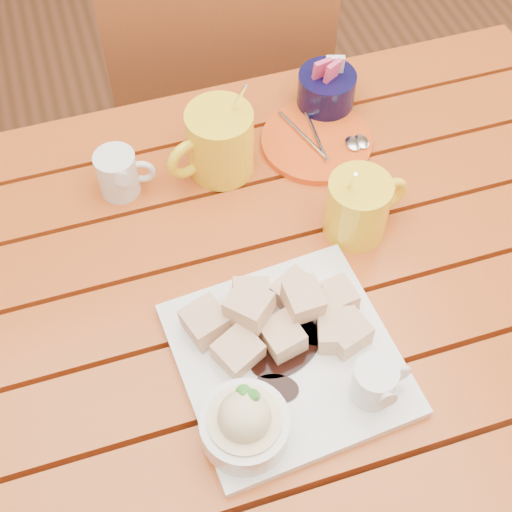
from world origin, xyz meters
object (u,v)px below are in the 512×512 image
object	(u,v)px
orange_saucer	(318,141)
chair_far	(220,103)
coffee_mug_right	(359,206)
coffee_mug_left	(218,142)
dessert_plate	(281,366)
table	(256,321)

from	to	relation	value
orange_saucer	chair_far	bearing A→B (deg)	98.44
coffee_mug_right	orange_saucer	size ratio (longest dim) A/B	0.84
coffee_mug_left	orange_saucer	size ratio (longest dim) A/B	0.95
dessert_plate	chair_far	world-z (taller)	chair_far
orange_saucer	table	bearing A→B (deg)	-127.94
coffee_mug_left	chair_far	size ratio (longest dim) A/B	0.19
dessert_plate	coffee_mug_left	distance (m)	0.36
dessert_plate	coffee_mug_right	bearing A→B (deg)	46.71
coffee_mug_left	chair_far	world-z (taller)	coffee_mug_left
orange_saucer	chair_far	xyz separation A→B (m)	(-0.06, 0.40, -0.26)
table	coffee_mug_left	bearing A→B (deg)	87.55
table	coffee_mug_right	world-z (taller)	coffee_mug_right
coffee_mug_right	orange_saucer	distance (m)	0.18
coffee_mug_left	table	bearing A→B (deg)	-110.86
dessert_plate	chair_far	distance (m)	0.82
chair_far	dessert_plate	bearing A→B (deg)	89.09
dessert_plate	chair_far	xyz separation A→B (m)	(0.13, 0.76, -0.29)
dessert_plate	coffee_mug_right	distance (m)	0.26
coffee_mug_left	chair_far	distance (m)	0.52
table	coffee_mug_left	world-z (taller)	coffee_mug_left
dessert_plate	coffee_mug_left	xyz separation A→B (m)	(0.02, 0.36, 0.03)
coffee_mug_left	chair_far	xyz separation A→B (m)	(0.10, 0.40, -0.31)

